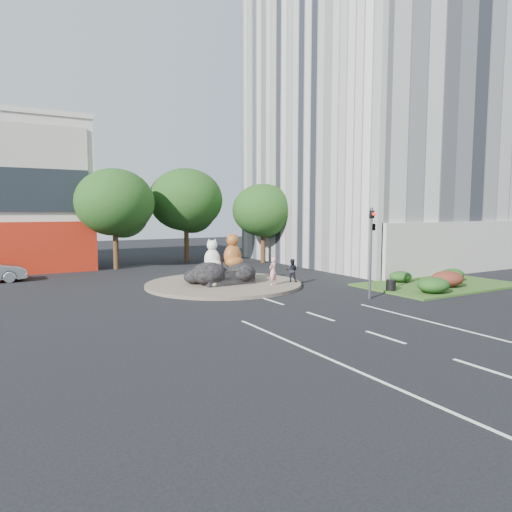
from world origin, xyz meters
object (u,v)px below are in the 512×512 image
(litter_bin, at_px, (391,285))
(cat_white, at_px, (212,254))
(pedestrian_dark, at_px, (292,270))
(kitten_calico, at_px, (213,280))
(pedestrian_pink, at_px, (273,271))
(kitten_white, at_px, (248,277))
(cat_tabby, at_px, (233,250))

(litter_bin, bearing_deg, cat_white, 138.04)
(cat_white, bearing_deg, pedestrian_dark, -7.52)
(kitten_calico, bearing_deg, pedestrian_pink, 3.00)
(pedestrian_dark, relative_size, litter_bin, 2.38)
(kitten_calico, bearing_deg, cat_white, 90.07)
(cat_white, relative_size, litter_bin, 3.08)
(pedestrian_pink, bearing_deg, cat_white, -60.64)
(cat_white, relative_size, pedestrian_pink, 1.14)
(kitten_calico, bearing_deg, kitten_white, 26.54)
(kitten_white, height_order, litter_bin, kitten_white)
(cat_tabby, bearing_deg, pedestrian_pink, -61.56)
(cat_white, bearing_deg, pedestrian_pink, -23.28)
(cat_white, bearing_deg, kitten_calico, -95.13)
(cat_tabby, bearing_deg, pedestrian_dark, -36.56)
(kitten_white, relative_size, pedestrian_dark, 0.52)
(litter_bin, bearing_deg, kitten_white, 134.61)
(cat_white, xyz_separation_m, pedestrian_dark, (4.71, -2.13, -1.12))
(pedestrian_dark, bearing_deg, cat_white, 16.46)
(cat_white, height_order, pedestrian_dark, cat_white)
(kitten_white, distance_m, litter_bin, 8.81)
(cat_tabby, relative_size, kitten_calico, 2.94)
(kitten_calico, xyz_separation_m, pedestrian_dark, (5.23, -0.82, 0.36))
(cat_white, relative_size, pedestrian_dark, 1.30)
(cat_tabby, relative_size, litter_bin, 3.68)
(pedestrian_pink, relative_size, pedestrian_dark, 1.14)
(cat_tabby, relative_size, pedestrian_dark, 1.55)
(pedestrian_pink, bearing_deg, cat_tabby, -76.13)
(cat_white, relative_size, kitten_calico, 2.47)
(kitten_calico, xyz_separation_m, litter_bin, (8.73, -6.07, -0.16))
(pedestrian_pink, distance_m, litter_bin, 7.14)
(kitten_calico, relative_size, kitten_white, 1.00)
(kitten_calico, height_order, pedestrian_dark, pedestrian_dark)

